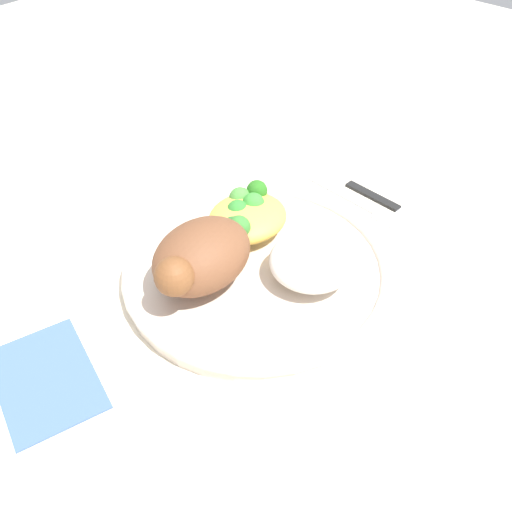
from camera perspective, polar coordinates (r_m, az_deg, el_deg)
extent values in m
plane|color=#EFE2C8|center=(0.63, 0.00, -2.09)|extent=(2.00, 2.00, 0.00)
cylinder|color=beige|center=(0.63, 0.00, -1.58)|extent=(0.28, 0.28, 0.02)
torus|color=beige|center=(0.62, 0.00, -1.06)|extent=(0.29, 0.29, 0.01)
ellipsoid|color=brown|center=(0.58, -5.40, 0.03)|extent=(0.11, 0.08, 0.07)
sphere|color=brown|center=(0.54, -8.13, -2.03)|extent=(0.04, 0.04, 0.04)
ellipsoid|color=white|center=(0.59, 5.51, -0.55)|extent=(0.09, 0.09, 0.04)
ellipsoid|color=#E9BD4A|center=(0.65, -0.84, 3.86)|extent=(0.09, 0.08, 0.03)
sphere|color=#2A711F|center=(0.67, 0.10, 6.54)|extent=(0.02, 0.02, 0.02)
sphere|color=#2D7432|center=(0.63, -2.36, 3.13)|extent=(0.02, 0.02, 0.02)
sphere|color=green|center=(0.66, -0.26, 5.21)|extent=(0.03, 0.03, 0.03)
sphere|color=#3A8233|center=(0.62, -1.74, 2.86)|extent=(0.03, 0.03, 0.03)
sphere|color=#4B933C|center=(0.67, -1.58, 5.75)|extent=(0.03, 0.03, 0.03)
sphere|color=#348632|center=(0.65, -1.82, 4.48)|extent=(0.03, 0.03, 0.03)
sphere|color=green|center=(0.63, -2.42, 2.76)|extent=(0.02, 0.02, 0.02)
cube|color=silver|center=(0.76, 8.50, 6.17)|extent=(0.01, 0.11, 0.01)
cube|color=silver|center=(0.73, 12.79, 3.72)|extent=(0.02, 0.04, 0.00)
cube|color=black|center=(0.76, 11.55, 6.01)|extent=(0.02, 0.08, 0.01)
cube|color=silver|center=(0.73, 17.52, 2.53)|extent=(0.02, 0.11, 0.00)
cube|color=#47669E|center=(0.58, -20.22, -11.37)|extent=(0.12, 0.14, 0.00)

